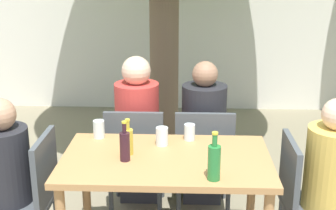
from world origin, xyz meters
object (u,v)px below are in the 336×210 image
patio_chair_0 (30,192)px  green_bottle_0 (214,161)px  person_seated_2 (139,137)px  oil_cruet_1 (128,141)px  dining_table_front (166,171)px  patio_chair_1 (305,198)px  patio_chair_3 (204,156)px  person_seated_3 (203,140)px  wine_bottle_2 (125,145)px  drinking_glass_2 (99,129)px  drinking_glass_1 (190,132)px  drinking_glass_0 (162,136)px  patio_chair_2 (136,155)px

patio_chair_0 → green_bottle_0: green_bottle_0 is taller
person_seated_2 → oil_cruet_1: bearing=91.4°
person_seated_2 → dining_table_front: bearing=107.2°
dining_table_front → patio_chair_1: 0.91m
patio_chair_1 → green_bottle_0: 0.78m
patio_chair_3 → person_seated_3: bearing=-90.0°
person_seated_2 → wine_bottle_2: size_ratio=4.89×
green_bottle_0 → drinking_glass_2: size_ratio=2.30×
dining_table_front → person_seated_2: bearing=107.2°
wine_bottle_2 → drinking_glass_1: 0.54m
person_seated_2 → drinking_glass_0: size_ratio=10.18×
drinking_glass_0 → patio_chair_2: bearing=118.1°
dining_table_front → wine_bottle_2: (-0.25, -0.06, 0.20)m
drinking_glass_1 → patio_chair_3: bearing=70.4°
patio_chair_3 → dining_table_front: bearing=67.1°
patio_chair_2 → dining_table_front: bearing=112.9°
patio_chair_2 → person_seated_3: size_ratio=0.73×
dining_table_front → drinking_glass_2: (-0.48, 0.32, 0.16)m
patio_chair_0 → person_seated_2: person_seated_2 is taller
patio_chair_2 → oil_cruet_1: (0.02, -0.58, 0.36)m
drinking_glass_1 → drinking_glass_2: size_ratio=0.90×
patio_chair_2 → person_seated_3: 0.58m
patio_chair_2 → green_bottle_0: 1.14m
dining_table_front → drinking_glass_2: drinking_glass_2 is taller
patio_chair_0 → patio_chair_3: (1.16, 0.63, 0.00)m
wine_bottle_2 → person_seated_3: bearing=60.6°
patio_chair_0 → person_seated_3: person_seated_3 is taller
patio_chair_1 → patio_chair_2: bearing=61.6°
patio_chair_3 → drinking_glass_1: bearing=70.4°
patio_chair_2 → person_seated_2: size_ratio=0.71×
drinking_glass_0 → drinking_glass_2: bearing=165.3°
drinking_glass_0 → drinking_glass_2: 0.46m
person_seated_2 → person_seated_3: size_ratio=1.03×
wine_bottle_2 → drinking_glass_2: (-0.23, 0.38, -0.04)m
patio_chair_2 → person_seated_2: person_seated_2 is taller
dining_table_front → person_seated_3: person_seated_3 is taller
drinking_glass_1 → wine_bottle_2: bearing=-138.0°
person_seated_2 → drinking_glass_2: 0.64m
dining_table_front → person_seated_2: size_ratio=1.05×
dining_table_front → patio_chair_3: patio_chair_3 is taller
oil_cruet_1 → wine_bottle_2: (-0.01, -0.10, 0.01)m
patio_chair_2 → wine_bottle_2: (0.01, -0.68, 0.37)m
patio_chair_2 → drinking_glass_0: 0.58m
patio_chair_0 → patio_chair_1: same height
patio_chair_3 → green_bottle_0: (0.02, -0.92, 0.38)m
drinking_glass_1 → drinking_glass_2: bearing=178.6°
oil_cruet_1 → wine_bottle_2: 0.10m
oil_cruet_1 → wine_bottle_2: wine_bottle_2 is taller
drinking_glass_0 → drinking_glass_1: (0.18, 0.10, -0.01)m
person_seated_2 → oil_cruet_1: person_seated_2 is taller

